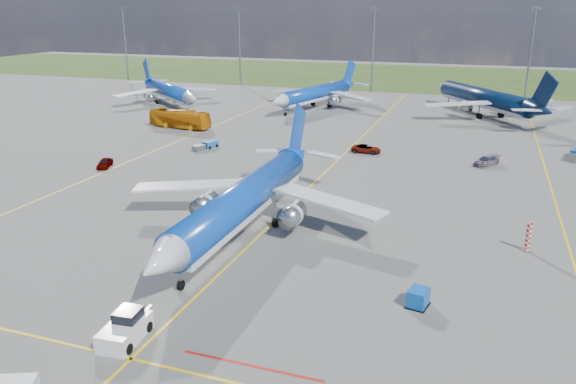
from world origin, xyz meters
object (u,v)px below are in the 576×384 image
(uld_container, at_px, (418,298))
(service_car_a, at_px, (105,163))
(bg_jet_nw, at_px, (170,105))
(main_airliner, at_px, (245,232))
(apron_bus, at_px, (180,119))
(baggage_tug_c, at_px, (206,146))
(baggage_tug_e, at_px, (576,155))
(warning_post, at_px, (528,236))
(bg_jet_nnw, at_px, (316,108))
(service_car_c, at_px, (486,161))
(bg_jet_n, at_px, (482,116))
(pushback_tug, at_px, (126,329))
(service_car_b, at_px, (366,149))

(uld_container, bearing_deg, service_car_a, 162.94)
(bg_jet_nw, height_order, main_airliner, main_airliner)
(apron_bus, distance_m, baggage_tug_c, 18.67)
(baggage_tug_c, relative_size, baggage_tug_e, 0.89)
(warning_post, bearing_deg, bg_jet_nw, 140.62)
(bg_jet_nnw, xyz_separation_m, service_car_c, (38.72, -39.87, 0.69))
(bg_jet_n, xyz_separation_m, main_airliner, (-22.03, -78.66, 0.00))
(pushback_tug, bearing_deg, bg_jet_n, 72.52)
(bg_jet_nw, height_order, uld_container, bg_jet_nw)
(main_airliner, relative_size, apron_bus, 3.17)
(service_car_b, bearing_deg, warning_post, -144.00)
(service_car_b, height_order, baggage_tug_c, service_car_b)
(warning_post, xyz_separation_m, uld_container, (-8.67, -14.33, -0.79))
(service_car_a, bearing_deg, service_car_b, 13.18)
(warning_post, bearing_deg, uld_container, -121.17)
(service_car_c, bearing_deg, bg_jet_n, 124.79)
(bg_jet_nw, distance_m, service_car_b, 63.24)
(bg_jet_n, relative_size, main_airliner, 1.06)
(uld_container, xyz_separation_m, baggage_tug_c, (-39.98, 41.04, -0.19))
(bg_jet_nw, bearing_deg, apron_bus, -105.91)
(warning_post, xyz_separation_m, pushback_tug, (-27.70, -26.05, -0.67))
(bg_jet_nnw, height_order, service_car_a, bg_jet_nnw)
(warning_post, xyz_separation_m, bg_jet_n, (-5.73, 73.86, -1.50))
(pushback_tug, relative_size, service_car_a, 1.55)
(service_car_b, bearing_deg, bg_jet_nw, 61.83)
(pushback_tug, xyz_separation_m, baggage_tug_c, (-20.95, 52.76, -0.31))
(main_airliner, bearing_deg, bg_jet_nnw, 101.11)
(pushback_tug, height_order, uld_container, pushback_tug)
(service_car_c, bearing_deg, bg_jet_nnw, 166.95)
(pushback_tug, xyz_separation_m, service_car_c, (23.45, 57.43, -0.14))
(bg_jet_nw, relative_size, baggage_tug_e, 6.35)
(service_car_c, distance_m, baggage_tug_e, 15.79)
(warning_post, xyz_separation_m, service_car_c, (-4.24, 31.39, -0.81))
(pushback_tug, bearing_deg, bg_jet_nnw, 93.84)
(bg_jet_nnw, bearing_deg, service_car_a, -88.56)
(bg_jet_nw, height_order, bg_jet_n, bg_jet_n)
(bg_jet_nnw, xyz_separation_m, bg_jet_n, (37.23, 2.60, 0.00))
(service_car_a, bearing_deg, apron_bus, 79.10)
(uld_container, height_order, baggage_tug_e, uld_container)
(main_airliner, relative_size, service_car_a, 10.16)
(main_airliner, distance_m, service_car_b, 38.01)
(warning_post, xyz_separation_m, baggage_tug_e, (8.84, 40.22, -0.91))
(service_car_a, xyz_separation_m, service_car_c, (53.15, 20.05, 0.02))
(bg_jet_n, bearing_deg, pushback_tug, 43.07)
(service_car_c, bearing_deg, baggage_tug_c, -141.20)
(main_airliner, height_order, service_car_c, main_airliner)
(bg_jet_nw, bearing_deg, service_car_a, -119.54)
(bg_jet_n, relative_size, uld_container, 24.07)
(bg_jet_nw, height_order, baggage_tug_c, bg_jet_nw)
(warning_post, distance_m, baggage_tug_e, 41.19)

